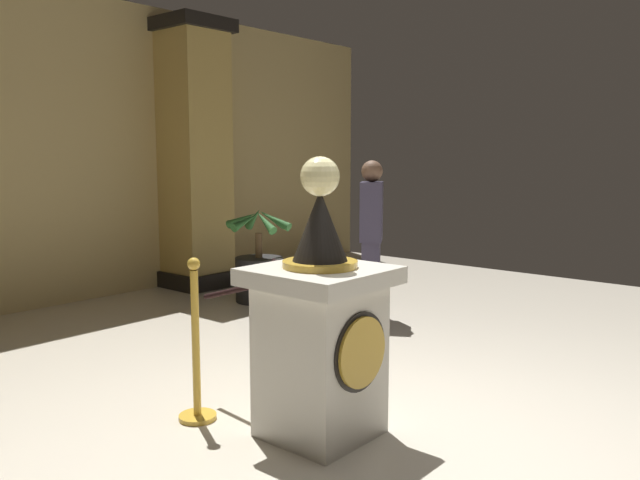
% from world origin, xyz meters
% --- Properties ---
extents(ground_plane, '(11.20, 11.20, 0.00)m').
position_xyz_m(ground_plane, '(0.00, 0.00, 0.00)').
color(ground_plane, beige).
extents(back_wall, '(11.20, 0.16, 3.49)m').
position_xyz_m(back_wall, '(0.00, 4.76, 1.74)').
color(back_wall, tan).
rests_on(back_wall, ground_plane).
extents(pedestal_clock, '(0.74, 0.74, 1.67)m').
position_xyz_m(pedestal_clock, '(-0.39, 0.23, 0.64)').
color(pedestal_clock, beige).
rests_on(pedestal_clock, ground_plane).
extents(stanchion_near, '(0.24, 0.24, 1.05)m').
position_xyz_m(stanchion_near, '(0.51, 0.90, 0.37)').
color(stanchion_near, gold).
rests_on(stanchion_near, ground_plane).
extents(stanchion_far, '(0.24, 0.24, 1.05)m').
position_xyz_m(stanchion_far, '(-0.74, 0.97, 0.37)').
color(stanchion_far, gold).
rests_on(stanchion_far, ground_plane).
extents(velvet_rope, '(0.70, 0.67, 0.22)m').
position_xyz_m(velvet_rope, '(-0.11, 0.93, 0.79)').
color(velvet_rope, black).
extents(column_right, '(0.83, 0.83, 3.35)m').
position_xyz_m(column_right, '(1.97, 4.35, 1.66)').
color(column_right, black).
rests_on(column_right, ground_plane).
extents(potted_palm_right, '(0.82, 0.78, 1.12)m').
position_xyz_m(potted_palm_right, '(1.87, 3.11, 0.35)').
color(potted_palm_right, black).
rests_on(potted_palm_right, ground_plane).
extents(bystander_guest, '(0.42, 0.38, 1.63)m').
position_xyz_m(bystander_guest, '(2.09, 1.67, 0.86)').
color(bystander_guest, '#383347').
rests_on(bystander_guest, ground_plane).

